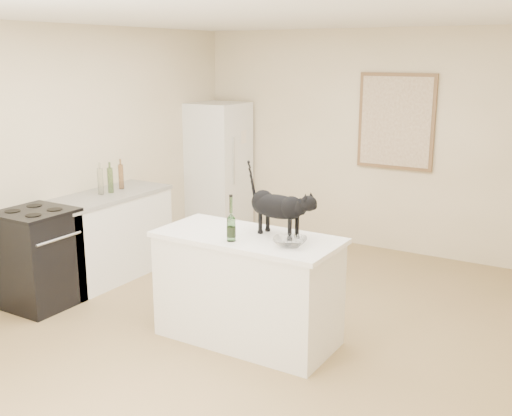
# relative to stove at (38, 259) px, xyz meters

# --- Properties ---
(floor) EXTENTS (5.50, 5.50, 0.00)m
(floor) POSITION_rel_stove_xyz_m (1.95, 0.60, -0.45)
(floor) COLOR #9B7D52
(floor) RESTS_ON ground
(ceiling) EXTENTS (5.50, 5.50, 0.00)m
(ceiling) POSITION_rel_stove_xyz_m (1.95, 0.60, 2.15)
(ceiling) COLOR white
(ceiling) RESTS_ON ground
(wall_back) EXTENTS (4.50, 0.00, 4.50)m
(wall_back) POSITION_rel_stove_xyz_m (1.95, 3.35, 0.85)
(wall_back) COLOR beige
(wall_back) RESTS_ON ground
(wall_left) EXTENTS (0.00, 5.50, 5.50)m
(wall_left) POSITION_rel_stove_xyz_m (-0.30, 0.60, 0.85)
(wall_left) COLOR beige
(wall_left) RESTS_ON ground
(island_base) EXTENTS (1.44, 0.67, 0.86)m
(island_base) POSITION_rel_stove_xyz_m (2.05, 0.40, -0.02)
(island_base) COLOR white
(island_base) RESTS_ON floor
(island_top) EXTENTS (1.50, 0.70, 0.04)m
(island_top) POSITION_rel_stove_xyz_m (2.05, 0.40, 0.43)
(island_top) COLOR white
(island_top) RESTS_ON island_base
(left_cabinets) EXTENTS (0.60, 1.40, 0.86)m
(left_cabinets) POSITION_rel_stove_xyz_m (0.00, 0.90, -0.02)
(left_cabinets) COLOR white
(left_cabinets) RESTS_ON floor
(left_countertop) EXTENTS (0.62, 1.44, 0.04)m
(left_countertop) POSITION_rel_stove_xyz_m (0.00, 0.90, 0.43)
(left_countertop) COLOR gray
(left_countertop) RESTS_ON left_cabinets
(stove) EXTENTS (0.60, 0.60, 0.90)m
(stove) POSITION_rel_stove_xyz_m (0.00, 0.00, 0.00)
(stove) COLOR black
(stove) RESTS_ON floor
(fridge) EXTENTS (0.68, 0.68, 1.70)m
(fridge) POSITION_rel_stove_xyz_m (0.00, 2.95, 0.40)
(fridge) COLOR white
(fridge) RESTS_ON floor
(artwork_frame) EXTENTS (0.90, 0.03, 1.10)m
(artwork_frame) POSITION_rel_stove_xyz_m (2.25, 3.32, 1.10)
(artwork_frame) COLOR brown
(artwork_frame) RESTS_ON wall_back
(artwork_canvas) EXTENTS (0.82, 0.00, 1.02)m
(artwork_canvas) POSITION_rel_stove_xyz_m (2.25, 3.30, 1.10)
(artwork_canvas) COLOR beige
(artwork_canvas) RESTS_ON wall_back
(black_cat) EXTENTS (0.63, 0.29, 0.42)m
(black_cat) POSITION_rel_stove_xyz_m (2.26, 0.52, 0.66)
(black_cat) COLOR black
(black_cat) RESTS_ON island_top
(wine_bottle) EXTENTS (0.08, 0.08, 0.32)m
(wine_bottle) POSITION_rel_stove_xyz_m (2.03, 0.20, 0.61)
(wine_bottle) COLOR #265622
(wine_bottle) RESTS_ON island_top
(glass_bowl) EXTENTS (0.33, 0.33, 0.06)m
(glass_bowl) POSITION_rel_stove_xyz_m (2.47, 0.32, 0.48)
(glass_bowl) COLOR silver
(glass_bowl) RESTS_ON island_top
(fridge_paper) EXTENTS (0.01, 0.13, 0.16)m
(fridge_paper) POSITION_rel_stove_xyz_m (0.34, 3.04, 0.82)
(fridge_paper) COLOR white
(fridge_paper) RESTS_ON fridge
(counter_bottle_cluster) EXTENTS (0.10, 0.37, 0.27)m
(counter_bottle_cluster) POSITION_rel_stove_xyz_m (-0.01, 1.00, 0.58)
(counter_bottle_cluster) COLOR brown
(counter_bottle_cluster) RESTS_ON left_countertop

